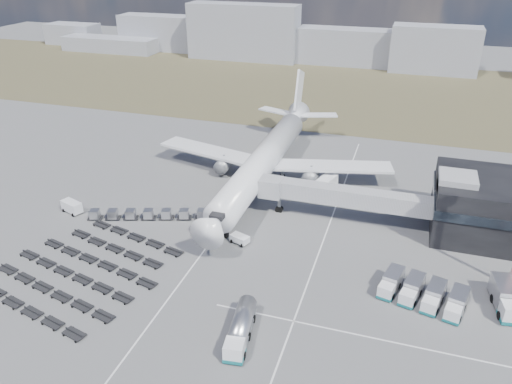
% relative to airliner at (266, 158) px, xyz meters
% --- Properties ---
extents(ground, '(420.00, 420.00, 0.00)m').
position_rel_airliner_xyz_m(ground, '(0.00, -32.38, -5.29)').
color(ground, '#565659').
rests_on(ground, ground).
extents(grass_strip, '(420.00, 90.00, 0.01)m').
position_rel_airliner_xyz_m(grass_strip, '(0.00, 77.62, -5.29)').
color(grass_strip, '#4A432C').
rests_on(grass_strip, ground).
extents(lane_markings, '(47.12, 110.00, 0.01)m').
position_rel_airliner_xyz_m(lane_markings, '(9.77, -29.38, -5.29)').
color(lane_markings, silver).
rests_on(lane_markings, ground).
extents(jet_bridge, '(30.30, 3.80, 7.05)m').
position_rel_airliner_xyz_m(jet_bridge, '(15.90, -11.95, -0.24)').
color(jet_bridge, '#939399').
rests_on(jet_bridge, ground).
extents(airliner, '(51.59, 64.53, 17.62)m').
position_rel_airliner_xyz_m(airliner, '(0.00, 0.00, 0.00)').
color(airliner, white).
rests_on(airliner, ground).
extents(skyline, '(283.10, 23.96, 22.41)m').
position_rel_airliner_xyz_m(skyline, '(-17.24, 117.25, 2.08)').
color(skyline, gray).
rests_on(skyline, ground).
extents(fuel_tanker, '(3.69, 9.97, 3.15)m').
position_rel_airliner_xyz_m(fuel_tanker, '(10.31, -45.45, -3.72)').
color(fuel_tanker, white).
rests_on(fuel_tanker, ground).
extents(pushback_tug, '(3.53, 2.72, 1.42)m').
position_rel_airliner_xyz_m(pushback_tug, '(2.79, -24.38, -4.58)').
color(pushback_tug, white).
rests_on(pushback_tug, ground).
extents(utility_van, '(4.55, 3.16, 2.23)m').
position_rel_airliner_xyz_m(utility_van, '(-30.41, -23.87, -4.18)').
color(utility_van, white).
rests_on(utility_van, ground).
extents(catering_truck, '(4.31, 6.90, 2.95)m').
position_rel_airliner_xyz_m(catering_truck, '(12.91, -1.41, -3.78)').
color(catering_truck, white).
rests_on(catering_truck, ground).
extents(service_trucks_near, '(12.37, 8.72, 2.49)m').
position_rel_airliner_xyz_m(service_trucks_near, '(32.12, -30.72, -3.94)').
color(service_trucks_near, white).
rests_on(service_trucks_near, ground).
extents(uld_row, '(21.43, 8.35, 1.71)m').
position_rel_airliner_xyz_m(uld_row, '(-15.61, -21.86, -4.27)').
color(uld_row, black).
rests_on(uld_row, ground).
extents(baggage_dollies, '(27.43, 27.81, 0.74)m').
position_rel_airliner_xyz_m(baggage_dollies, '(-17.66, -39.23, -4.92)').
color(baggage_dollies, black).
rests_on(baggage_dollies, ground).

